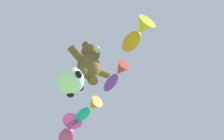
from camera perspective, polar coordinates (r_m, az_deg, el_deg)
teddy_bear_kite at (r=9.49m, az=-5.15°, el=1.80°), size 2.00×0.88×2.03m
soccer_ball_kite at (r=8.35m, az=-9.57°, el=-2.43°), size 1.05×1.04×0.96m
fish_kite_tangerine at (r=10.95m, az=5.75°, el=8.14°), size 1.17×1.90×0.85m
fish_kite_violet at (r=12.11m, az=0.83°, el=-1.44°), size 1.10×2.03×0.63m
fish_kite_teal at (r=12.90m, az=-5.52°, el=-9.03°), size 0.81×1.91×0.67m
fish_kite_magenta at (r=14.22m, az=-9.93°, el=-13.64°), size 1.82×2.41×1.05m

